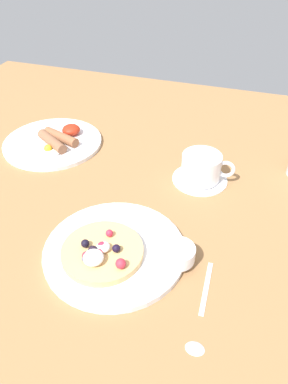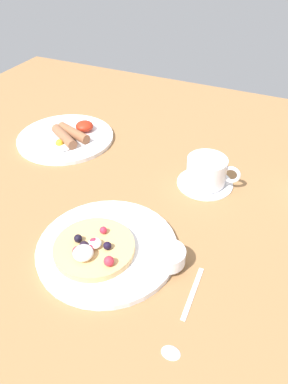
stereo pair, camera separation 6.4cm
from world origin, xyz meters
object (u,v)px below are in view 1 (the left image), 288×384
(syrup_ramekin, at_px, (178,253))
(teaspoon, at_px, (200,321))
(breakfast_plate, at_px, (53,143))
(coffee_saucer, at_px, (200,179))
(coffee_cup, at_px, (202,167))
(pancake_plate, at_px, (115,251))

(syrup_ramekin, distance_m, teaspoon, 0.12)
(syrup_ramekin, bearing_deg, breakfast_plate, 144.66)
(teaspoon, bearing_deg, coffee_saucer, 101.55)
(teaspoon, bearing_deg, coffee_cup, 101.32)
(coffee_cup, bearing_deg, syrup_ramekin, -87.62)
(pancake_plate, relative_size, breakfast_plate, 1.01)
(coffee_saucer, bearing_deg, pancake_plate, -110.82)
(pancake_plate, distance_m, teaspoon, 0.20)
(syrup_ramekin, bearing_deg, coffee_saucer, 92.71)
(coffee_cup, height_order, teaspoon, coffee_cup)
(syrup_ramekin, xyz_separation_m, teaspoon, (0.06, -0.10, -0.02))
(syrup_ramekin, xyz_separation_m, breakfast_plate, (-0.41, 0.29, -0.02))
(breakfast_plate, distance_m, coffee_cup, 0.40)
(pancake_plate, xyz_separation_m, coffee_cup, (0.10, 0.27, 0.03))
(syrup_ramekin, relative_size, coffee_saucer, 0.47)
(coffee_cup, xyz_separation_m, teaspoon, (0.07, -0.36, -0.03))
(coffee_saucer, relative_size, teaspoon, 0.72)
(coffee_saucer, distance_m, teaspoon, 0.36)
(pancake_plate, distance_m, breakfast_plate, 0.42)
(pancake_plate, bearing_deg, breakfast_plate, 134.36)
(breakfast_plate, bearing_deg, teaspoon, -39.76)
(breakfast_plate, height_order, teaspoon, breakfast_plate)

